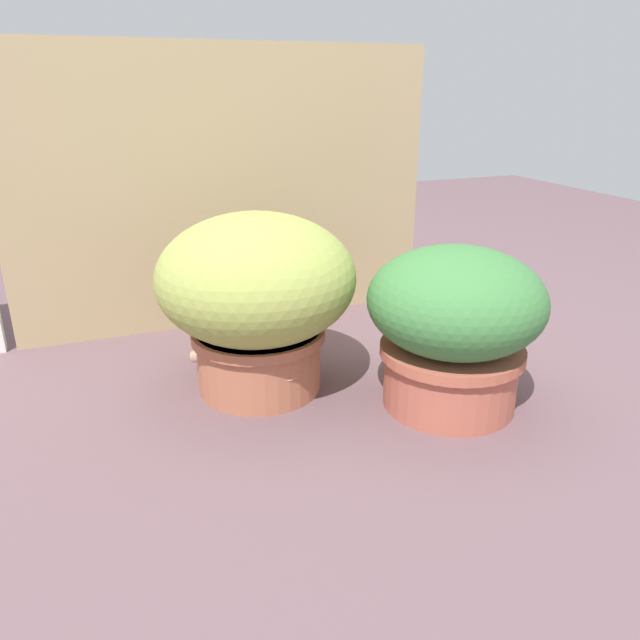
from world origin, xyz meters
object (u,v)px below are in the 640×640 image
Objects in this scene: grass_planter at (257,294)px; mushroom_ornament_red at (300,351)px; cat at (267,328)px; leafy_planter at (454,323)px; mushroom_ornament_pink at (284,372)px.

grass_planter is 0.17m from mushroom_ornament_red.
cat reaches higher than mushroom_ornament_red.
leafy_planter is 1.17× the size of cat.
mushroom_ornament_red reaches higher than mushroom_ornament_pink.
cat is 2.86× the size of mushroom_ornament_pink.
mushroom_ornament_pink is at bearing -95.43° from cat.
mushroom_ornament_red is (0.04, -0.16, -0.01)m from cat.
grass_planter is 3.93× the size of mushroom_ornament_pink.
cat is at bearing 84.57° from mushroom_ornament_pink.
grass_planter is 1.18× the size of leafy_planter.
cat is at bearing 136.61° from leafy_planter.
leafy_planter is at bearing -43.39° from cat.
mushroom_ornament_red is at bearing -76.44° from cat.
grass_planter reaches higher than leafy_planter.
leafy_planter is 0.49m from cat.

